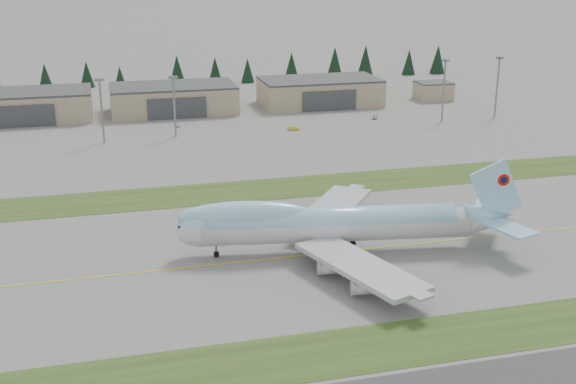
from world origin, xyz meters
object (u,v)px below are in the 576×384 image
object	(u,v)px
hangar_left	(25,105)
hangar_right	(320,91)
service_vehicle_c	(375,119)
boeing_747_freighter	(332,224)
hangar_center	(173,98)
service_vehicle_a	(178,127)
service_vehicle_b	(294,130)

from	to	relation	value
hangar_left	hangar_right	bearing A→B (deg)	0.00
hangar_right	service_vehicle_c	xyz separation A→B (m)	(12.34, -31.16, -5.39)
boeing_747_freighter	hangar_center	bearing A→B (deg)	105.60
hangar_left	service_vehicle_a	xyz separation A→B (m)	(53.60, -25.74, -5.39)
hangar_right	service_vehicle_a	xyz separation A→B (m)	(-61.40, -25.74, -5.39)
hangar_left	hangar_right	distance (m)	115.00
service_vehicle_b	service_vehicle_c	distance (m)	36.02
boeing_747_freighter	service_vehicle_c	bearing A→B (deg)	74.06
service_vehicle_c	hangar_center	bearing A→B (deg)	-175.70
hangar_center	hangar_right	distance (m)	60.00
service_vehicle_b	boeing_747_freighter	bearing A→B (deg)	178.61
hangar_left	service_vehicle_c	distance (m)	131.20
boeing_747_freighter	service_vehicle_b	size ratio (longest dim) A/B	17.75
hangar_center	hangar_right	xyz separation A→B (m)	(60.00, 0.00, 0.00)
hangar_right	hangar_left	bearing A→B (deg)	180.00
hangar_left	service_vehicle_b	world-z (taller)	hangar_left
boeing_747_freighter	hangar_right	bearing A→B (deg)	83.06
hangar_center	service_vehicle_c	world-z (taller)	hangar_center
boeing_747_freighter	service_vehicle_b	distance (m)	110.28
hangar_left	hangar_right	xyz separation A→B (m)	(115.00, 0.00, 0.00)
hangar_center	hangar_left	bearing A→B (deg)	180.00
hangar_center	service_vehicle_c	distance (m)	78.95
hangar_right	hangar_center	bearing A→B (deg)	180.00
hangar_right	service_vehicle_c	world-z (taller)	hangar_right
service_vehicle_c	hangar_right	bearing A→B (deg)	139.21
service_vehicle_a	boeing_747_freighter	bearing A→B (deg)	-78.94
service_vehicle_a	service_vehicle_b	world-z (taller)	service_vehicle_b
hangar_center	hangar_right	world-z (taller)	same
service_vehicle_b	service_vehicle_c	bearing A→B (deg)	-64.18
service_vehicle_b	service_vehicle_c	size ratio (longest dim) A/B	0.99
service_vehicle_a	service_vehicle_b	bearing A→B (deg)	-19.21
boeing_747_freighter	hangar_left	world-z (taller)	boeing_747_freighter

